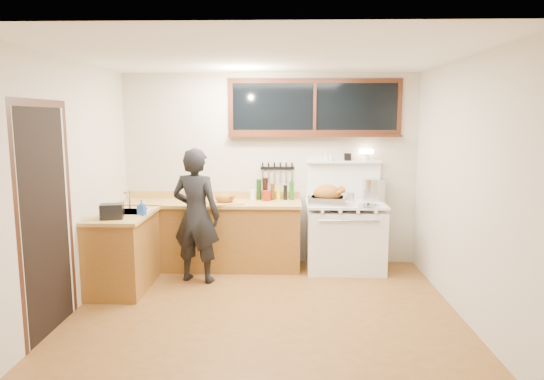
{
  "coord_description": "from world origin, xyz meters",
  "views": [
    {
      "loc": [
        0.2,
        -4.86,
        2.0
      ],
      "look_at": [
        0.05,
        0.85,
        1.15
      ],
      "focal_mm": 32.0,
      "sensor_mm": 36.0,
      "label": 1
    }
  ],
  "objects_px": {
    "vintage_stove": "(345,235)",
    "cutting_board": "(225,200)",
    "roast_turkey": "(328,196)",
    "man": "(196,215)"
  },
  "relations": [
    {
      "from": "vintage_stove",
      "to": "cutting_board",
      "type": "xyz_separation_m",
      "value": [
        -1.57,
        -0.11,
        0.49
      ]
    },
    {
      "from": "vintage_stove",
      "to": "roast_turkey",
      "type": "relative_size",
      "value": 3.09
    },
    {
      "from": "cutting_board",
      "to": "roast_turkey",
      "type": "xyz_separation_m",
      "value": [
        1.33,
        -0.0,
        0.05
      ]
    },
    {
      "from": "man",
      "to": "vintage_stove",
      "type": "bearing_deg",
      "value": 15.29
    },
    {
      "from": "vintage_stove",
      "to": "cutting_board",
      "type": "distance_m",
      "value": 1.65
    },
    {
      "from": "man",
      "to": "roast_turkey",
      "type": "bearing_deg",
      "value": 13.71
    },
    {
      "from": "roast_turkey",
      "to": "man",
      "type": "bearing_deg",
      "value": -166.29
    },
    {
      "from": "cutting_board",
      "to": "roast_turkey",
      "type": "bearing_deg",
      "value": -0.11
    },
    {
      "from": "vintage_stove",
      "to": "cutting_board",
      "type": "height_order",
      "value": "vintage_stove"
    },
    {
      "from": "man",
      "to": "cutting_board",
      "type": "xyz_separation_m",
      "value": [
        0.31,
        0.4,
        0.13
      ]
    }
  ]
}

